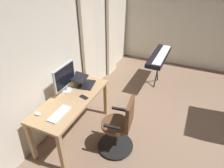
# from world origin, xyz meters

# --- Properties ---
(ground_plane) EXTENTS (7.50, 7.50, 0.00)m
(ground_plane) POSITION_xyz_m (0.00, 0.00, 0.00)
(ground_plane) COLOR #795F4B
(back_room_partition) EXTENTS (5.77, 0.10, 2.77)m
(back_room_partition) POSITION_xyz_m (0.00, -2.61, 1.38)
(back_room_partition) COLOR beige
(back_room_partition) RESTS_ON ground
(curtain_left_panel) EXTENTS (0.47, 0.06, 2.33)m
(curtain_left_panel) POSITION_xyz_m (-1.66, -2.50, 1.16)
(curtain_left_panel) COLOR beige
(curtain_left_panel) RESTS_ON ground
(curtain_right_panel) EXTENTS (0.42, 0.06, 2.33)m
(curtain_right_panel) POSITION_xyz_m (-0.53, -2.50, 1.16)
(curtain_right_panel) COLOR beige
(curtain_right_panel) RESTS_ON ground
(desk) EXTENTS (1.45, 0.61, 0.74)m
(desk) POSITION_xyz_m (0.67, -2.16, 0.64)
(desk) COLOR tan
(desk) RESTS_ON ground
(office_chair) EXTENTS (0.56, 0.56, 0.95)m
(office_chair) POSITION_xyz_m (0.66, -1.34, 0.44)
(office_chair) COLOR black
(office_chair) RESTS_ON ground
(computer_monitor) EXTENTS (0.51, 0.18, 0.46)m
(computer_monitor) POSITION_xyz_m (0.51, -2.34, 1.00)
(computer_monitor) COLOR #B7BCC1
(computer_monitor) RESTS_ON desk
(computer_keyboard) EXTENTS (0.37, 0.15, 0.02)m
(computer_keyboard) POSITION_xyz_m (1.05, -2.08, 0.76)
(computer_keyboard) COLOR silver
(computer_keyboard) RESTS_ON desk
(laptop) EXTENTS (0.37, 0.41, 0.17)m
(laptop) POSITION_xyz_m (0.24, -2.17, 0.80)
(laptop) COLOR black
(laptop) RESTS_ON desk
(computer_mouse) EXTENTS (0.06, 0.10, 0.04)m
(computer_mouse) POSITION_xyz_m (1.18, -2.36, 0.76)
(computer_mouse) COLOR white
(computer_mouse) RESTS_ON desk
(cell_phone_face_up) EXTENTS (0.10, 0.16, 0.01)m
(cell_phone_face_up) POSITION_xyz_m (0.56, -1.98, 0.75)
(cell_phone_face_up) COLOR black
(cell_phone_face_up) RESTS_ON desk
(mug_coffee) EXTENTS (0.13, 0.09, 0.11)m
(mug_coffee) POSITION_xyz_m (0.21, -2.38, 0.80)
(mug_coffee) COLOR #3D9951
(mug_coffee) RESTS_ON desk
(piano_keyboard) EXTENTS (1.25, 0.33, 0.79)m
(piano_keyboard) POSITION_xyz_m (-1.51, -1.26, 0.72)
(piano_keyboard) COLOR black
(piano_keyboard) RESTS_ON ground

